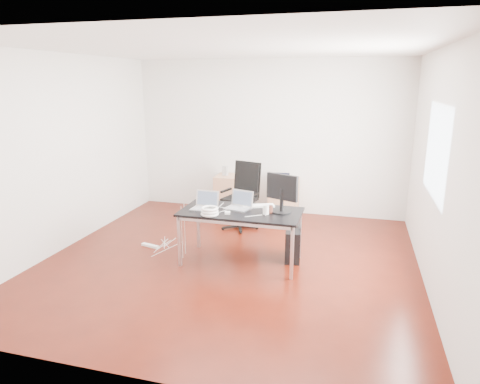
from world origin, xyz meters
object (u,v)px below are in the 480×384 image
(filing_cabinet_right, at_px, (284,198))
(desk, at_px, (241,215))
(pc_tower, at_px, (293,244))
(filing_cabinet_left, at_px, (230,194))
(office_chair, at_px, (242,192))

(filing_cabinet_right, bearing_deg, desk, -95.36)
(desk, distance_m, pc_tower, 0.86)
(desk, bearing_deg, filing_cabinet_right, 84.64)
(filing_cabinet_left, distance_m, filing_cabinet_right, 1.02)
(desk, bearing_deg, filing_cabinet_left, 110.45)
(office_chair, relative_size, filing_cabinet_right, 1.54)
(office_chair, bearing_deg, pc_tower, -31.13)
(office_chair, relative_size, pc_tower, 2.40)
(office_chair, bearing_deg, desk, -58.97)
(filing_cabinet_left, xyz_separation_m, filing_cabinet_right, (1.02, 0.00, 0.00))
(office_chair, xyz_separation_m, pc_tower, (1.03, -1.14, -0.39))
(filing_cabinet_right, bearing_deg, filing_cabinet_left, 180.00)
(desk, relative_size, filing_cabinet_left, 2.29)
(desk, relative_size, filing_cabinet_right, 2.29)
(office_chair, bearing_deg, filing_cabinet_left, 137.07)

